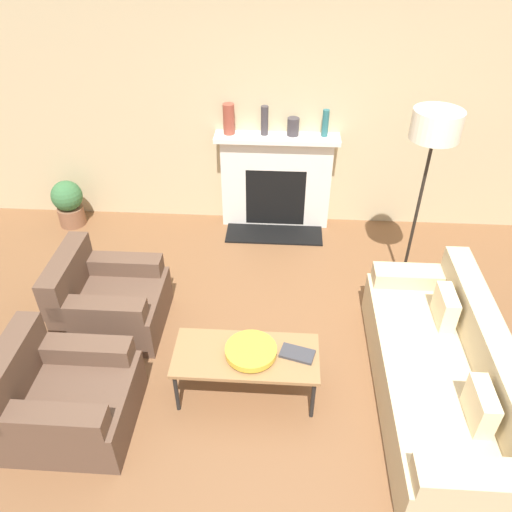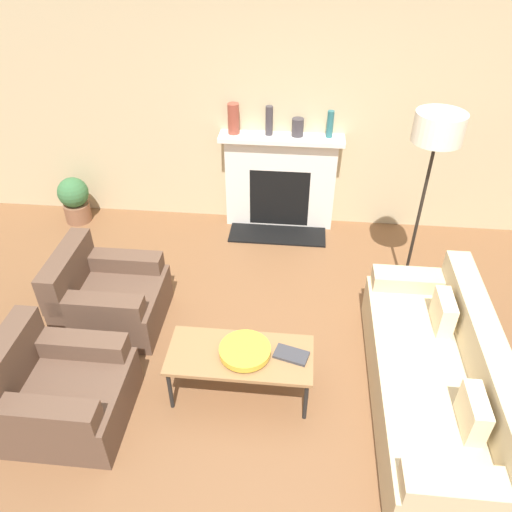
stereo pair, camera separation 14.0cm
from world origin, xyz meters
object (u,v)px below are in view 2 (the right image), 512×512
armchair_far (107,297)px  bowl (245,351)px  coffee_table (240,357)px  mantel_vase_right (330,124)px  book (291,355)px  potted_plant (75,199)px  couch (438,380)px  mantel_vase_center_right (298,127)px  armchair_near (58,393)px  mantel_vase_center_left (269,121)px  fireplace (280,183)px  floor_lamp (435,144)px  mantel_vase_left (233,119)px

armchair_far → bowl: (1.34, -0.69, 0.19)m
coffee_table → mantel_vase_right: size_ratio=3.85×
bowl → mantel_vase_right: 2.72m
book → potted_plant: size_ratio=0.51×
couch → bowl: couch is taller
armchair_far → mantel_vase_center_right: 2.62m
armchair_near → armchair_far: bearing=0.0°
mantel_vase_right → book: bearing=-96.1°
mantel_vase_center_right → mantel_vase_center_left: bearing=-180.0°
mantel_vase_center_right → potted_plant: (-2.59, -0.19, -0.91)m
couch → mantel_vase_center_left: bearing=-149.4°
book → mantel_vase_right: mantel_vase_right is taller
mantel_vase_center_left → fireplace: bearing=-6.1°
potted_plant → armchair_far: bearing=-59.6°
coffee_table → mantel_vase_right: mantel_vase_right is taller
floor_lamp → potted_plant: 4.04m
fireplace → potted_plant: size_ratio=2.43×
mantel_vase_center_left → mantel_vase_center_right: size_ratio=1.64×
mantel_vase_center_left → mantel_vase_center_right: bearing=0.0°
mantel_vase_center_left → coffee_table: bearing=-90.2°
fireplace → mantel_vase_center_left: mantel_vase_center_left is taller
mantel_vase_center_left → bowl: bearing=-89.3°
armchair_near → armchair_far: 1.06m
bowl → book: 0.35m
coffee_table → mantel_vase_center_left: 2.68m
bowl → potted_plant: 3.29m
coffee_table → mantel_vase_center_right: mantel_vase_center_right is taller
mantel_vase_center_left → mantel_vase_right: bearing=0.0°
armchair_near → book: armchair_near is taller
bowl → armchair_near: bearing=-164.4°
floor_lamp → potted_plant: (-3.75, 0.88, -1.24)m
armchair_far → book: armchair_far is taller
armchair_far → potted_plant: size_ratio=1.59×
couch → mantel_vase_left: (-1.87, 2.52, 0.99)m
armchair_far → potted_plant: bearing=30.4°
book → mantel_vase_left: (-0.76, 2.51, 0.84)m
bowl → book: bowl is taller
armchair_near → coffee_table: size_ratio=0.80×
armchair_far → mantel_vase_center_left: mantel_vase_center_left is taller
coffee_table → mantel_vase_left: 2.70m
armchair_near → mantel_vase_center_left: bearing=-24.3°
fireplace → potted_plant: fireplace is taller
floor_lamp → mantel_vase_right: floor_lamp is taller
mantel_vase_left → potted_plant: bearing=-174.3°
fireplace → potted_plant: bearing=-175.9°
book → mantel_vase_center_right: (-0.07, 2.51, 0.77)m
couch → coffee_table: bearing=-89.5°
mantel_vase_center_right → coffee_table: bearing=-97.2°
armchair_near → potted_plant: armchair_near is taller
mantel_vase_center_right → book: bearing=-88.5°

